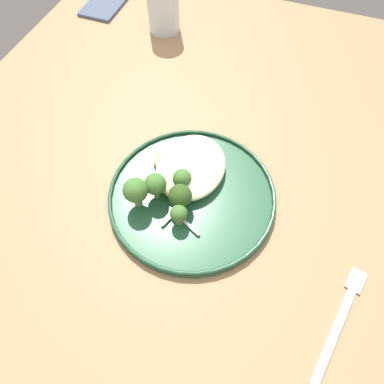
# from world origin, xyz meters

# --- Properties ---
(ground) EXTENTS (6.00, 6.00, 0.00)m
(ground) POSITION_xyz_m (0.00, 0.00, 0.00)
(ground) COLOR #47423D
(wooden_dining_table) EXTENTS (1.40, 1.00, 0.74)m
(wooden_dining_table) POSITION_xyz_m (0.00, 0.00, 0.66)
(wooden_dining_table) COLOR #9E754C
(wooden_dining_table) RESTS_ON ground
(dinner_plate) EXTENTS (0.29, 0.29, 0.02)m
(dinner_plate) POSITION_xyz_m (-0.03, 0.04, 0.75)
(dinner_plate) COLOR #235133
(dinner_plate) RESTS_ON wooden_dining_table
(noodle_bed) EXTENTS (0.15, 0.12, 0.03)m
(noodle_bed) POSITION_xyz_m (-0.08, 0.02, 0.77)
(noodle_bed) COLOR beige
(noodle_bed) RESTS_ON dinner_plate
(seared_scallop_right_edge) EXTENTS (0.03, 0.03, 0.01)m
(seared_scallop_right_edge) POSITION_xyz_m (-0.09, 0.02, 0.76)
(seared_scallop_right_edge) COLOR beige
(seared_scallop_right_edge) RESTS_ON dinner_plate
(seared_scallop_tiny_bay) EXTENTS (0.03, 0.03, 0.01)m
(seared_scallop_tiny_bay) POSITION_xyz_m (-0.08, -0.03, 0.76)
(seared_scallop_tiny_bay) COLOR beige
(seared_scallop_tiny_bay) RESTS_ON dinner_plate
(seared_scallop_half_hidden) EXTENTS (0.02, 0.02, 0.01)m
(seared_scallop_half_hidden) POSITION_xyz_m (-0.07, 0.03, 0.76)
(seared_scallop_half_hidden) COLOR #E5C689
(seared_scallop_half_hidden) RESTS_ON dinner_plate
(seared_scallop_left_edge) EXTENTS (0.02, 0.02, 0.01)m
(seared_scallop_left_edge) POSITION_xyz_m (-0.09, 0.05, 0.76)
(seared_scallop_left_edge) COLOR #DBB77A
(seared_scallop_left_edge) RESTS_ON dinner_plate
(broccoli_floret_beside_noodles) EXTENTS (0.03, 0.03, 0.04)m
(broccoli_floret_beside_noodles) POSITION_xyz_m (0.02, 0.04, 0.78)
(broccoli_floret_beside_noodles) COLOR #7A994C
(broccoli_floret_beside_noodles) RESTS_ON dinner_plate
(broccoli_floret_left_leaning) EXTENTS (0.04, 0.04, 0.06)m
(broccoli_floret_left_leaning) POSITION_xyz_m (-0.01, -0.01, 0.79)
(broccoli_floret_left_leaning) COLOR #7A994C
(broccoli_floret_left_leaning) RESTS_ON dinner_plate
(broccoli_floret_center_pile) EXTENTS (0.04, 0.04, 0.05)m
(broccoli_floret_center_pile) POSITION_xyz_m (-0.01, 0.03, 0.78)
(broccoli_floret_center_pile) COLOR #7A994C
(broccoli_floret_center_pile) RESTS_ON dinner_plate
(broccoli_floret_small_sprig) EXTENTS (0.04, 0.04, 0.06)m
(broccoli_floret_small_sprig) POSITION_xyz_m (0.01, -0.04, 0.79)
(broccoli_floret_small_sprig) COLOR #7A994C
(broccoli_floret_small_sprig) RESTS_ON dinner_plate
(broccoli_floret_right_tilted) EXTENTS (0.03, 0.03, 0.05)m
(broccoli_floret_right_tilted) POSITION_xyz_m (-0.04, 0.02, 0.78)
(broccoli_floret_right_tilted) COLOR #7A994C
(broccoli_floret_right_tilted) RESTS_ON dinner_plate
(onion_sliver_pale_crescent) EXTENTS (0.06, 0.03, 0.00)m
(onion_sliver_pale_crescent) POSITION_xyz_m (0.01, 0.03, 0.75)
(onion_sliver_pale_crescent) COLOR silver
(onion_sliver_pale_crescent) RESTS_ON dinner_plate
(onion_sliver_curled_piece) EXTENTS (0.02, 0.04, 0.00)m
(onion_sliver_curled_piece) POSITION_xyz_m (0.03, 0.06, 0.75)
(onion_sliver_curled_piece) COLOR silver
(onion_sliver_curled_piece) RESTS_ON dinner_plate
(water_glass) EXTENTS (0.08, 0.08, 0.12)m
(water_glass) POSITION_xyz_m (-0.47, -0.19, 0.79)
(water_glass) COLOR silver
(water_glass) RESTS_ON wooden_dining_table
(dinner_fork) EXTENTS (0.19, 0.06, 0.00)m
(dinner_fork) POSITION_xyz_m (0.09, 0.31, 0.74)
(dinner_fork) COLOR silver
(dinner_fork) RESTS_ON wooden_dining_table
(folded_napkin) EXTENTS (0.15, 0.09, 0.01)m
(folded_napkin) POSITION_xyz_m (-0.52, -0.38, 0.74)
(folded_napkin) COLOR #4C566B
(folded_napkin) RESTS_ON wooden_dining_table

